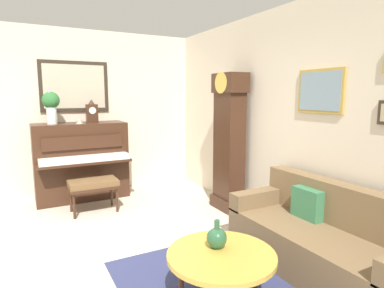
# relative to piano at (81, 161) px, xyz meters

# --- Properties ---
(ground_plane) EXTENTS (6.40, 6.00, 0.10)m
(ground_plane) POSITION_rel_piano_xyz_m (2.23, -0.26, -0.69)
(ground_plane) COLOR beige
(wall_left) EXTENTS (0.13, 4.90, 2.80)m
(wall_left) POSITION_rel_piano_xyz_m (-0.37, -0.26, 0.78)
(wall_left) COLOR beige
(wall_left) RESTS_ON ground_plane
(wall_back) EXTENTS (5.30, 0.13, 2.80)m
(wall_back) POSITION_rel_piano_xyz_m (2.25, 2.14, 0.77)
(wall_back) COLOR beige
(wall_back) RESTS_ON ground_plane
(piano) EXTENTS (0.87, 1.44, 1.26)m
(piano) POSITION_rel_piano_xyz_m (0.00, 0.00, 0.00)
(piano) COLOR #3D2316
(piano) RESTS_ON ground_plane
(piano_bench) EXTENTS (0.42, 0.70, 0.48)m
(piano_bench) POSITION_rel_piano_xyz_m (0.76, 0.03, -0.23)
(piano_bench) COLOR #3D2316
(piano_bench) RESTS_ON ground_plane
(grandfather_clock) EXTENTS (0.52, 0.34, 2.03)m
(grandfather_clock) POSITION_rel_piano_xyz_m (1.56, 1.86, 0.33)
(grandfather_clock) COLOR #3D2316
(grandfather_clock) RESTS_ON ground_plane
(couch) EXTENTS (1.90, 0.80, 0.84)m
(couch) POSITION_rel_piano_xyz_m (3.46, 1.67, -0.32)
(couch) COLOR brown
(couch) RESTS_ON ground_plane
(coffee_table) EXTENTS (0.88, 0.88, 0.45)m
(coffee_table) POSITION_rel_piano_xyz_m (3.44, 0.50, -0.21)
(coffee_table) COLOR gold
(coffee_table) RESTS_ON ground_plane
(mantel_clock) EXTENTS (0.13, 0.18, 0.38)m
(mantel_clock) POSITION_rel_piano_xyz_m (0.00, 0.20, 0.80)
(mantel_clock) COLOR #3D2316
(mantel_clock) RESTS_ON piano
(flower_vase) EXTENTS (0.26, 0.26, 0.58)m
(flower_vase) POSITION_rel_piano_xyz_m (0.00, -0.41, 0.94)
(flower_vase) COLOR silver
(flower_vase) RESTS_ON piano
(teacup) EXTENTS (0.12, 0.12, 0.06)m
(teacup) POSITION_rel_piano_xyz_m (0.13, -0.02, 0.65)
(teacup) COLOR beige
(teacup) RESTS_ON piano
(green_jug) EXTENTS (0.17, 0.17, 0.24)m
(green_jug) POSITION_rel_piano_xyz_m (3.35, 0.52, -0.09)
(green_jug) COLOR #234C33
(green_jug) RESTS_ON coffee_table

